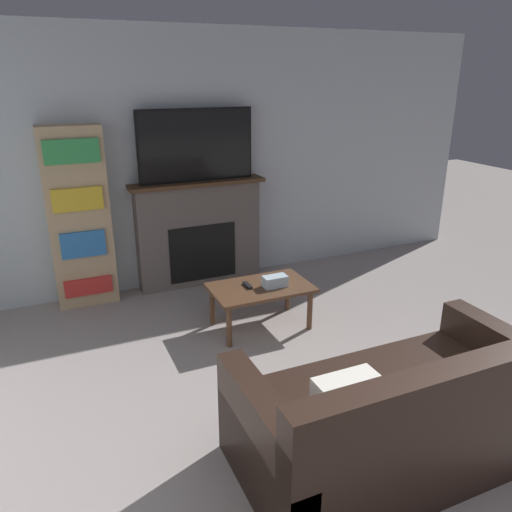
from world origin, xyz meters
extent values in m
cube|color=silver|center=(0.00, 3.79, 1.35)|extent=(6.96, 0.06, 2.70)
cube|color=#605651|center=(-0.10, 3.65, 0.56)|extent=(1.36, 0.22, 1.12)
cube|color=black|center=(-0.10, 3.54, 0.39)|extent=(0.75, 0.01, 0.62)
cube|color=#4C331E|center=(-0.10, 3.63, 1.14)|extent=(1.46, 0.28, 0.04)
cube|color=black|center=(-0.10, 3.63, 1.54)|extent=(1.23, 0.03, 0.75)
cube|color=black|center=(-0.10, 3.62, 1.54)|extent=(1.19, 0.01, 0.71)
cube|color=black|center=(0.13, 0.57, 0.23)|extent=(1.90, 0.96, 0.45)
cube|color=black|center=(0.13, 0.17, 0.66)|extent=(1.90, 0.16, 0.41)
cube|color=black|center=(-0.74, 0.57, 0.34)|extent=(0.16, 0.96, 0.68)
cube|color=black|center=(1.00, 0.57, 0.34)|extent=(0.16, 0.96, 0.68)
cube|color=silver|center=(-0.30, 0.47, 0.59)|extent=(0.36, 0.14, 0.28)
cube|color=brown|center=(0.08, 2.41, 0.40)|extent=(0.91, 0.56, 0.03)
cylinder|color=brown|center=(-0.32, 2.19, 0.19)|extent=(0.05, 0.05, 0.38)
cylinder|color=brown|center=(0.48, 2.19, 0.19)|extent=(0.05, 0.05, 0.38)
cylinder|color=brown|center=(-0.32, 2.63, 0.19)|extent=(0.05, 0.05, 0.38)
cylinder|color=brown|center=(0.48, 2.63, 0.19)|extent=(0.05, 0.05, 0.38)
cube|color=silver|center=(0.20, 2.35, 0.46)|extent=(0.22, 0.12, 0.10)
cube|color=black|center=(-0.03, 2.45, 0.42)|extent=(0.04, 0.15, 0.02)
cube|color=tan|center=(-1.33, 3.63, 0.90)|extent=(0.58, 0.26, 1.79)
cube|color=red|center=(-1.33, 3.49, 0.22)|extent=(0.46, 0.03, 0.17)
cube|color=#2D70B7|center=(-1.33, 3.49, 0.67)|extent=(0.42, 0.03, 0.26)
cube|color=gold|center=(-1.33, 3.49, 1.12)|extent=(0.46, 0.03, 0.22)
cube|color=green|center=(-1.33, 3.49, 1.57)|extent=(0.49, 0.03, 0.22)
camera|label=1|loc=(-1.64, -1.39, 2.24)|focal=35.00mm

